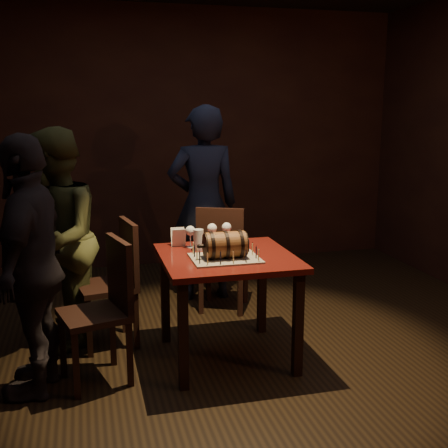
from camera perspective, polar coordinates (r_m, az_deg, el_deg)
The scene contains 16 objects.
room_shell at distance 3.79m, azimuth 1.27°, elevation 6.57°, with size 5.04×5.04×2.80m.
pub_table at distance 3.88m, azimuth 0.31°, elevation -4.75°, with size 0.90×0.90×0.75m.
cake_board at distance 3.75m, azimuth 0.12°, elevation -3.51°, with size 0.45×0.35×0.01m, color gray.
barrel_cake at distance 3.73m, azimuth 0.11°, elevation -2.12°, with size 0.33×0.19×0.19m.
birthday_candles at distance 3.74m, azimuth 0.12°, elevation -2.82°, with size 0.40×0.30×0.09m.
wine_glass_left at distance 4.03m, azimuth -3.44°, elevation -0.79°, with size 0.07×0.07×0.16m.
wine_glass_mid at distance 4.11m, azimuth -1.22°, elevation -0.54°, with size 0.07×0.07×0.16m.
wine_glass_right at distance 4.14m, azimuth 0.26°, elevation -0.44°, with size 0.07×0.07×0.16m.
pint_of_ale at distance 3.97m, azimuth -2.62°, elevation -1.66°, with size 0.07×0.07×0.15m.
menu_card at distance 4.09m, azimuth -4.66°, elevation -1.37°, with size 0.10×0.05×0.13m, color white, non-canonical shape.
chair_back at distance 4.79m, azimuth -0.20°, elevation -2.97°, with size 0.53×0.53×0.93m.
chair_left_rear at distance 4.24m, azimuth -10.84°, elevation -5.19°, with size 0.46×0.46×0.93m.
chair_left_front at distance 3.70m, azimuth -11.94°, elevation -7.80°, with size 0.49×0.49×0.93m.
person_back at distance 5.08m, azimuth -2.13°, elevation 2.05°, with size 0.64×0.42×1.77m, color black.
person_left_rear at distance 4.23m, azimuth -16.72°, elevation -1.54°, with size 0.78×0.61×1.61m, color #3E4020.
person_left_front at distance 3.59m, azimuth -18.94°, elevation -4.12°, with size 0.94×0.39×1.61m, color black.
Camera 1 is at (-1.01, -3.64, 1.75)m, focal length 45.00 mm.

